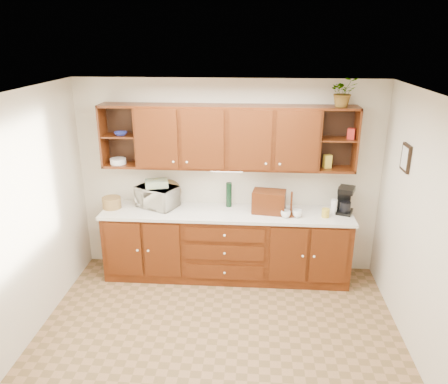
% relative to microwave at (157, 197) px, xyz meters
% --- Properties ---
extents(floor, '(4.00, 4.00, 0.00)m').
position_rel_microwave_xyz_m(floor, '(0.93, -1.55, -1.08)').
color(floor, olive).
rests_on(floor, ground).
extents(ceiling, '(4.00, 4.00, 0.00)m').
position_rel_microwave_xyz_m(ceiling, '(0.93, -1.55, 1.52)').
color(ceiling, white).
rests_on(ceiling, back_wall).
extents(back_wall, '(4.00, 0.00, 4.00)m').
position_rel_microwave_xyz_m(back_wall, '(0.93, 0.20, 0.22)').
color(back_wall, beige).
rests_on(back_wall, floor).
extents(left_wall, '(0.00, 3.50, 3.50)m').
position_rel_microwave_xyz_m(left_wall, '(-1.07, -1.55, 0.22)').
color(left_wall, beige).
rests_on(left_wall, floor).
extents(right_wall, '(0.00, 3.50, 3.50)m').
position_rel_microwave_xyz_m(right_wall, '(2.93, -1.55, 0.22)').
color(right_wall, beige).
rests_on(right_wall, floor).
extents(base_cabinets, '(3.20, 0.60, 0.90)m').
position_rel_microwave_xyz_m(base_cabinets, '(0.93, -0.10, -0.63)').
color(base_cabinets, '#341305').
rests_on(base_cabinets, floor).
extents(countertop, '(3.24, 0.64, 0.04)m').
position_rel_microwave_xyz_m(countertop, '(0.93, -0.11, -0.16)').
color(countertop, silver).
rests_on(countertop, base_cabinets).
extents(upper_cabinets, '(3.20, 0.33, 0.80)m').
position_rel_microwave_xyz_m(upper_cabinets, '(0.94, 0.04, 0.81)').
color(upper_cabinets, '#341305').
rests_on(upper_cabinets, back_wall).
extents(undercabinet_light, '(0.40, 0.05, 0.02)m').
position_rel_microwave_xyz_m(undercabinet_light, '(0.93, -0.02, 0.39)').
color(undercabinet_light, white).
rests_on(undercabinet_light, upper_cabinets).
extents(framed_picture, '(0.03, 0.24, 0.30)m').
position_rel_microwave_xyz_m(framed_picture, '(2.91, -0.65, 0.77)').
color(framed_picture, black).
rests_on(framed_picture, right_wall).
extents(wicker_basket, '(0.32, 0.32, 0.15)m').
position_rel_microwave_xyz_m(wicker_basket, '(-0.59, -0.09, -0.07)').
color(wicker_basket, olive).
rests_on(wicker_basket, countertop).
extents(microwave, '(0.61, 0.53, 0.28)m').
position_rel_microwave_xyz_m(microwave, '(0.00, 0.00, 0.00)').
color(microwave, beige).
rests_on(microwave, countertop).
extents(towel_stack, '(0.34, 0.29, 0.09)m').
position_rel_microwave_xyz_m(towel_stack, '(0.00, 0.00, 0.18)').
color(towel_stack, '#E3E36B').
rests_on(towel_stack, microwave).
extents(wine_bottle, '(0.09, 0.09, 0.33)m').
position_rel_microwave_xyz_m(wine_bottle, '(0.95, 0.08, 0.02)').
color(wine_bottle, black).
rests_on(wine_bottle, countertop).
extents(woven_tray, '(0.34, 0.13, 0.33)m').
position_rel_microwave_xyz_m(woven_tray, '(0.14, 0.14, -0.13)').
color(woven_tray, olive).
rests_on(woven_tray, countertop).
extents(bread_box, '(0.45, 0.32, 0.29)m').
position_rel_microwave_xyz_m(bread_box, '(1.47, -0.09, 0.00)').
color(bread_box, '#341305').
rests_on(bread_box, countertop).
extents(mug_tree, '(0.30, 0.30, 0.32)m').
position_rel_microwave_xyz_m(mug_tree, '(1.75, -0.19, -0.09)').
color(mug_tree, '#341305').
rests_on(mug_tree, countertop).
extents(canister_red, '(0.14, 0.14, 0.13)m').
position_rel_microwave_xyz_m(canister_red, '(1.54, -0.06, -0.08)').
color(canister_red, maroon).
rests_on(canister_red, countertop).
extents(canister_white, '(0.10, 0.10, 0.19)m').
position_rel_microwave_xyz_m(canister_white, '(2.30, -0.08, -0.05)').
color(canister_white, white).
rests_on(canister_white, countertop).
extents(canister_yellow, '(0.12, 0.12, 0.11)m').
position_rel_microwave_xyz_m(canister_yellow, '(2.18, -0.20, -0.09)').
color(canister_yellow, gold).
rests_on(canister_yellow, countertop).
extents(coffee_maker, '(0.26, 0.29, 0.35)m').
position_rel_microwave_xyz_m(coffee_maker, '(2.45, -0.02, 0.03)').
color(coffee_maker, black).
rests_on(coffee_maker, countertop).
extents(bowl_stack, '(0.21, 0.21, 0.04)m').
position_rel_microwave_xyz_m(bowl_stack, '(-0.43, 0.01, 0.84)').
color(bowl_stack, navy).
rests_on(bowl_stack, upper_cabinets).
extents(plate_stack, '(0.27, 0.27, 0.07)m').
position_rel_microwave_xyz_m(plate_stack, '(-0.49, 0.01, 0.47)').
color(plate_stack, white).
rests_on(plate_stack, upper_cabinets).
extents(pantry_box_yellow, '(0.11, 0.10, 0.17)m').
position_rel_microwave_xyz_m(pantry_box_yellow, '(2.19, 0.03, 0.52)').
color(pantry_box_yellow, gold).
rests_on(pantry_box_yellow, upper_cabinets).
extents(pantry_box_red, '(0.11, 0.10, 0.13)m').
position_rel_microwave_xyz_m(pantry_box_red, '(2.45, 0.01, 0.88)').
color(pantry_box_red, maroon).
rests_on(pantry_box_red, upper_cabinets).
extents(potted_plant, '(0.35, 0.32, 0.35)m').
position_rel_microwave_xyz_m(potted_plant, '(2.30, -0.01, 1.38)').
color(potted_plant, '#999999').
rests_on(potted_plant, upper_cabinets).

